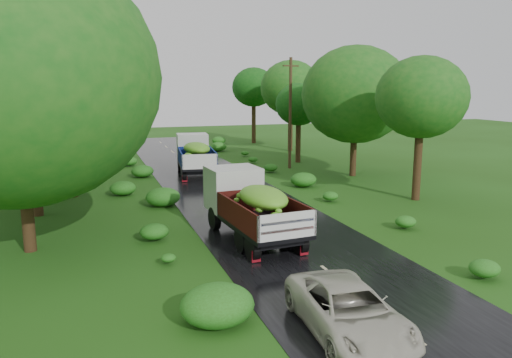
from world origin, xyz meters
name	(u,v)px	position (x,y,z in m)	size (l,w,h in m)	color
ground	(332,275)	(0.00, 0.00, 0.00)	(120.00, 120.00, 0.00)	#1C420E
road	(277,232)	(0.00, 5.00, 0.01)	(6.50, 80.00, 0.02)	black
road_lines	(269,226)	(0.00, 6.00, 0.02)	(0.12, 69.60, 0.00)	#BFB78C
truck_near	(250,202)	(-1.32, 4.70, 1.48)	(2.67, 6.37, 2.61)	black
truck_far	(195,153)	(-0.41, 19.78, 1.49)	(2.89, 6.48, 2.64)	black
car	(349,310)	(-1.47, -3.71, 0.64)	(2.07, 4.49, 1.25)	beige
utility_pole	(290,112)	(6.76, 20.06, 4.14)	(1.38, 0.50, 8.05)	#382616
trees_left	(33,76)	(-10.33, 20.22, 6.64)	(7.63, 34.89, 9.49)	black
trees_right	(317,94)	(9.64, 21.72, 5.43)	(5.15, 31.25, 7.35)	black
shrubs	(222,184)	(0.00, 14.00, 0.35)	(11.90, 44.00, 0.70)	#255915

